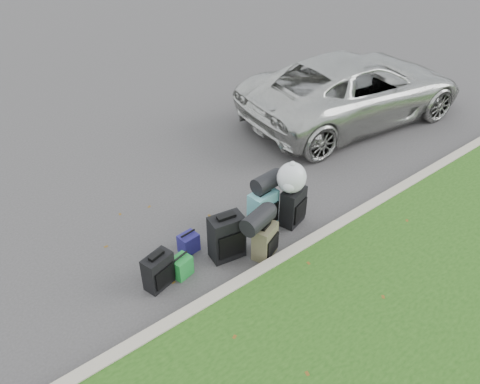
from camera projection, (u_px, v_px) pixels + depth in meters
ground at (252, 223)px, 7.66m from camera, size 120.00×120.00×0.00m
curb at (295, 252)px, 6.97m from camera, size 120.00×0.18×0.15m
suv at (354, 88)px, 10.36m from camera, size 5.52×3.08×1.46m
suitcase_small_black at (158, 271)px, 6.39m from camera, size 0.46×0.33×0.52m
suitcase_large_black_left at (227, 237)px, 6.82m from camera, size 0.54×0.38×0.71m
suitcase_olive at (265, 241)px, 6.88m from camera, size 0.46×0.38×0.54m
suitcase_teal at (263, 210)px, 7.41m from camera, size 0.48×0.32×0.65m
suitcase_large_black_right at (293, 206)px, 7.49m from camera, size 0.48×0.37×0.64m
tote_green at (182, 267)px, 6.61m from camera, size 0.32×0.28×0.31m
tote_navy at (189, 243)px, 7.03m from camera, size 0.30×0.24×0.30m
duffel_left at (258, 220)px, 6.63m from camera, size 0.58×0.41×0.28m
duffel_right at (267, 182)px, 7.22m from camera, size 0.51×0.32×0.27m
trash_bag at (292, 178)px, 7.16m from camera, size 0.47×0.47×0.47m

